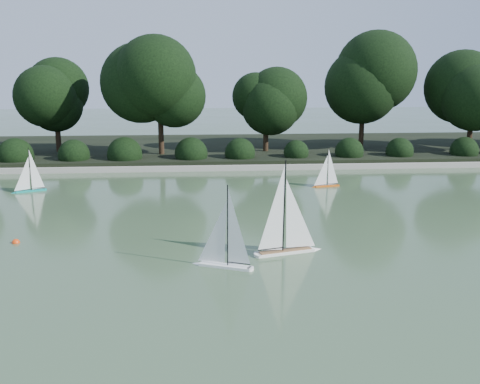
# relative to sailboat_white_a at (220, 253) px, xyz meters

# --- Properties ---
(ground) EXTENTS (80.00, 80.00, 0.00)m
(ground) POSITION_rel_sailboat_white_a_xyz_m (1.22, 0.29, -0.25)
(ground) COLOR #32472B
(ground) RESTS_ON ground
(pond_coping) EXTENTS (40.00, 0.35, 0.18)m
(pond_coping) POSITION_rel_sailboat_white_a_xyz_m (1.22, 9.29, -0.16)
(pond_coping) COLOR gray
(pond_coping) RESTS_ON ground
(far_bank) EXTENTS (40.00, 8.00, 0.30)m
(far_bank) POSITION_rel_sailboat_white_a_xyz_m (1.22, 13.29, -0.10)
(far_bank) COLOR black
(far_bank) RESTS_ON ground
(tree_line) EXTENTS (26.31, 3.93, 4.39)m
(tree_line) POSITION_rel_sailboat_white_a_xyz_m (2.45, 11.72, 2.39)
(tree_line) COLOR black
(tree_line) RESTS_ON ground
(shrub_hedge) EXTENTS (29.10, 1.10, 1.10)m
(shrub_hedge) POSITION_rel_sailboat_white_a_xyz_m (1.22, 10.19, 0.20)
(shrub_hedge) COLOR black
(shrub_hedge) RESTS_ON ground
(sailboat_white_a) EXTENTS (1.12, 0.59, 1.58)m
(sailboat_white_a) POSITION_rel_sailboat_white_a_xyz_m (0.00, 0.00, 0.00)
(sailboat_white_a) COLOR white
(sailboat_white_a) RESTS_ON ground
(sailboat_white_b) EXTENTS (1.39, 0.56, 1.91)m
(sailboat_white_b) POSITION_rel_sailboat_white_a_xyz_m (1.35, 0.64, 0.05)
(sailboat_white_b) COLOR white
(sailboat_white_b) RESTS_ON ground
(sailboat_orange) EXTENTS (0.91, 0.31, 1.24)m
(sailboat_orange) POSITION_rel_sailboat_white_a_xyz_m (3.34, 6.39, -0.05)
(sailboat_orange) COLOR #D65810
(sailboat_orange) RESTS_ON ground
(sailboat_teal) EXTENTS (0.94, 0.51, 1.33)m
(sailboat_teal) POSITION_rel_sailboat_white_a_xyz_m (-5.24, 6.35, -0.04)
(sailboat_teal) COLOR #109387
(sailboat_teal) RESTS_ON ground
(race_buoy) EXTENTS (0.16, 0.16, 0.16)m
(race_buoy) POSITION_rel_sailboat_white_a_xyz_m (-4.05, 1.64, -0.25)
(race_buoy) COLOR #EC3D0C
(race_buoy) RESTS_ON ground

